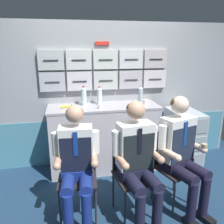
% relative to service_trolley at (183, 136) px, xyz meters
% --- Properties ---
extents(ground, '(4.80, 4.80, 0.04)m').
position_rel_service_trolley_xyz_m(ground, '(-1.13, -0.97, -0.49)').
color(ground, navy).
extents(galley_bulkhead, '(4.20, 0.14, 2.15)m').
position_rel_service_trolley_xyz_m(galley_bulkhead, '(-1.13, 0.40, 0.60)').
color(galley_bulkhead, '#979BA1').
rests_on(galley_bulkhead, ground).
extents(galley_counter, '(1.59, 0.53, 0.98)m').
position_rel_service_trolley_xyz_m(galley_counter, '(-1.22, 0.12, 0.03)').
color(galley_counter, '#BBB6BF').
rests_on(galley_counter, ground).
extents(service_trolley, '(0.40, 0.65, 0.87)m').
position_rel_service_trolley_xyz_m(service_trolley, '(0.00, 0.00, 0.00)').
color(service_trolley, black).
rests_on(service_trolley, ground).
extents(folding_chair_left, '(0.43, 0.43, 0.87)m').
position_rel_service_trolley_xyz_m(folding_chair_left, '(-1.65, -0.75, 0.07)').
color(folding_chair_left, '#2D2D33').
rests_on(folding_chair_left, ground).
extents(crew_member_left, '(0.48, 0.60, 1.25)m').
position_rel_service_trolley_xyz_m(crew_member_left, '(-1.67, -0.91, 0.22)').
color(crew_member_left, black).
rests_on(crew_member_left, ground).
extents(folding_chair_center, '(0.45, 0.45, 0.87)m').
position_rel_service_trolley_xyz_m(folding_chair_center, '(-1.07, -0.84, 0.07)').
color(folding_chair_center, '#2D2D33').
rests_on(folding_chair_center, ground).
extents(crew_member_center, '(0.50, 0.64, 1.29)m').
position_rel_service_trolley_xyz_m(crew_member_center, '(-1.05, -1.00, 0.25)').
color(crew_member_center, black).
rests_on(crew_member_center, ground).
extents(folding_chair_right, '(0.50, 0.50, 0.87)m').
position_rel_service_trolley_xyz_m(folding_chair_right, '(-0.58, -0.77, 0.07)').
color(folding_chair_right, '#2D2D33').
rests_on(folding_chair_right, ground).
extents(crew_member_right, '(0.53, 0.68, 1.30)m').
position_rel_service_trolley_xyz_m(crew_member_right, '(-0.53, -0.92, 0.26)').
color(crew_member_right, black).
rests_on(crew_member_right, ground).
extents(water_bottle_tall, '(0.06, 0.06, 0.31)m').
position_rel_service_trolley_xyz_m(water_bottle_tall, '(-0.73, -0.05, 0.66)').
color(water_bottle_tall, silver).
rests_on(water_bottle_tall, galley_counter).
extents(sparkling_bottle_green, '(0.08, 0.08, 0.28)m').
position_rel_service_trolley_xyz_m(sparkling_bottle_green, '(-1.49, 0.22, 0.65)').
color(sparkling_bottle_green, silver).
rests_on(sparkling_bottle_green, galley_counter).
extents(water_bottle_blue_cap, '(0.07, 0.07, 0.27)m').
position_rel_service_trolley_xyz_m(water_bottle_blue_cap, '(-1.26, 0.22, 0.64)').
color(water_bottle_blue_cap, silver).
rests_on(water_bottle_blue_cap, galley_counter).
extents(espresso_cup_small, '(0.06, 0.06, 0.06)m').
position_rel_service_trolley_xyz_m(espresso_cup_small, '(-1.29, -0.02, 0.55)').
color(espresso_cup_small, white).
rests_on(espresso_cup_small, galley_counter).
extents(coffee_cup_spare, '(0.07, 0.07, 0.07)m').
position_rel_service_trolley_xyz_m(coffee_cup_spare, '(-0.61, 0.09, 0.55)').
color(coffee_cup_spare, silver).
rests_on(coffee_cup_spare, galley_counter).
extents(snack_banana, '(0.17, 0.10, 0.04)m').
position_rel_service_trolley_xyz_m(snack_banana, '(-1.75, 0.12, 0.54)').
color(snack_banana, yellow).
rests_on(snack_banana, galley_counter).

